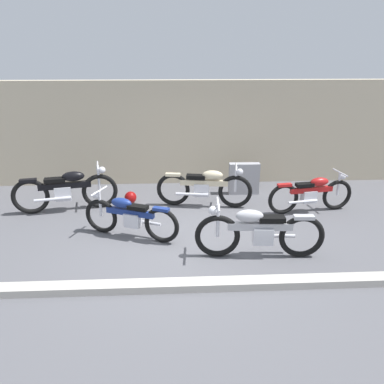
{
  "coord_description": "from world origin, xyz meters",
  "views": [
    {
      "loc": [
        -0.15,
        -5.94,
        3.25
      ],
      "look_at": [
        0.22,
        1.3,
        0.55
      ],
      "focal_mm": 34.83,
      "sensor_mm": 36.0,
      "label": 1
    }
  ],
  "objects": [
    {
      "name": "stone_marker",
      "position": [
        1.56,
        2.61,
        0.39
      ],
      "size": [
        0.74,
        0.21,
        0.77
      ],
      "primitive_type": "cube",
      "rotation": [
        0.0,
        0.0,
        -0.02
      ],
      "color": "#9E9EA3",
      "rests_on": "ground_plane"
    },
    {
      "name": "motorcycle_silver",
      "position": [
        1.25,
        -0.43,
        0.47
      ],
      "size": [
        2.17,
        0.61,
        0.97
      ],
      "rotation": [
        0.0,
        0.0,
        3.08
      ],
      "color": "black",
      "rests_on": "ground_plane"
    },
    {
      "name": "curb_strip",
      "position": [
        0.0,
        -1.3,
        0.06
      ],
      "size": [
        18.0,
        0.24,
        0.12
      ],
      "primitive_type": "cube",
      "color": "#B7B2A8",
      "rests_on": "ground_plane"
    },
    {
      "name": "helmet",
      "position": [
        -1.16,
        2.12,
        0.14
      ],
      "size": [
        0.28,
        0.28,
        0.28
      ],
      "primitive_type": "sphere",
      "color": "maroon",
      "rests_on": "ground_plane"
    },
    {
      "name": "motorcycle_blue",
      "position": [
        -0.98,
        0.41,
        0.42
      ],
      "size": [
        1.82,
        0.89,
        0.87
      ],
      "rotation": [
        0.0,
        0.0,
        2.76
      ],
      "color": "black",
      "rests_on": "ground_plane"
    },
    {
      "name": "motorcycle_cream",
      "position": [
        0.53,
        1.84,
        0.46
      ],
      "size": [
        2.13,
        0.61,
        0.96
      ],
      "rotation": [
        0.0,
        0.0,
        -0.15
      ],
      "color": "black",
      "rests_on": "ground_plane"
    },
    {
      "name": "ground_plane",
      "position": [
        0.0,
        0.0,
        0.0
      ],
      "size": [
        40.0,
        40.0,
        0.0
      ],
      "primitive_type": "plane",
      "color": "#56565B"
    },
    {
      "name": "motorcycle_black",
      "position": [
        -2.49,
        1.76,
        0.48
      ],
      "size": [
        2.2,
        0.73,
        1.0
      ],
      "rotation": [
        0.0,
        0.0,
        0.2
      ],
      "color": "black",
      "rests_on": "ground_plane"
    },
    {
      "name": "building_wall",
      "position": [
        0.0,
        3.62,
        1.32
      ],
      "size": [
        18.0,
        0.3,
        2.64
      ],
      "primitive_type": "cube",
      "color": "beige",
      "rests_on": "ground_plane"
    },
    {
      "name": "motorcycle_red",
      "position": [
        2.81,
        1.42,
        0.42
      ],
      "size": [
        1.94,
        0.59,
        0.87
      ],
      "rotation": [
        0.0,
        0.0,
        0.15
      ],
      "color": "black",
      "rests_on": "ground_plane"
    }
  ]
}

